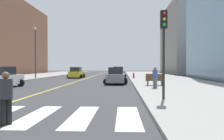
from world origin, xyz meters
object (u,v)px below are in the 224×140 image
object	(u,v)px
park_bench	(155,80)
car_gray_second	(116,76)
traffic_light_near_corner	(164,37)
car_silver_third	(117,72)
car_yellow_nearest	(76,73)
pedestrian_waiting_east	(155,77)
car_green_fourth	(118,73)
street_lamp	(35,48)
fire_hydrant	(134,76)
car_white_fifth	(3,78)
pedestrian_crossing	(6,96)

from	to	relation	value
park_bench	car_gray_second	bearing A→B (deg)	48.03
traffic_light_near_corner	car_silver_third	bearing A→B (deg)	-84.46
car_yellow_nearest	pedestrian_waiting_east	bearing A→B (deg)	-59.98
car_green_fourth	street_lamp	world-z (taller)	street_lamp
car_silver_third	park_bench	bearing A→B (deg)	96.60
pedestrian_waiting_east	fire_hydrant	bearing A→B (deg)	-53.76
traffic_light_near_corner	street_lamp	world-z (taller)	street_lamp
car_gray_second	fire_hydrant	world-z (taller)	car_gray_second
car_green_fourth	car_silver_third	bearing A→B (deg)	-90.00
car_yellow_nearest	car_silver_third	world-z (taller)	car_yellow_nearest
pedestrian_waiting_east	street_lamp	bearing A→B (deg)	-10.82
park_bench	pedestrian_waiting_east	size ratio (longest dim) A/B	1.03
car_gray_second	car_yellow_nearest	bearing A→B (deg)	-59.10
car_yellow_nearest	park_bench	bearing A→B (deg)	-55.39
car_white_fifth	traffic_light_near_corner	bearing A→B (deg)	-29.15
car_silver_third	street_lamp	bearing A→B (deg)	43.34
car_silver_third	pedestrian_waiting_east	distance (m)	29.38
car_yellow_nearest	street_lamp	size ratio (longest dim) A/B	0.52
car_white_fifth	pedestrian_waiting_east	bearing A→B (deg)	-4.47
car_green_fourth	car_white_fifth	distance (m)	21.76
car_green_fourth	fire_hydrant	world-z (taller)	car_green_fourth
car_green_fourth	street_lamp	bearing A→B (deg)	16.02
pedestrian_crossing	pedestrian_waiting_east	world-z (taller)	pedestrian_waiting_east
car_yellow_nearest	fire_hydrant	world-z (taller)	car_yellow_nearest
fire_hydrant	car_silver_third	bearing A→B (deg)	102.23
car_green_fourth	pedestrian_crossing	xyz separation A→B (m)	(-3.05, -31.80, 0.05)
car_green_fourth	pedestrian_waiting_east	distance (m)	20.53
car_gray_second	street_lamp	world-z (taller)	street_lamp
car_green_fourth	traffic_light_near_corner	bearing A→B (deg)	94.35
car_green_fourth	car_white_fifth	world-z (taller)	car_green_fourth
car_green_fourth	pedestrian_waiting_east	xyz separation A→B (m)	(3.56, -20.22, 0.19)
car_white_fifth	park_bench	bearing A→B (deg)	5.98
car_gray_second	fire_hydrant	distance (m)	9.98
car_white_fifth	traffic_light_near_corner	distance (m)	15.51
park_bench	pedestrian_crossing	bearing A→B (deg)	154.34
car_yellow_nearest	fire_hydrant	size ratio (longest dim) A/B	4.79
car_white_fifth	pedestrian_crossing	xyz separation A→B (m)	(7.22, -12.62, 0.06)
car_yellow_nearest	car_silver_third	size ratio (longest dim) A/B	1.10
park_bench	car_green_fourth	bearing A→B (deg)	13.07
car_silver_third	pedestrian_waiting_east	size ratio (longest dim) A/B	2.21
car_yellow_nearest	car_green_fourth	bearing A→B (deg)	10.28
car_gray_second	park_bench	world-z (taller)	car_gray_second
car_gray_second	pedestrian_waiting_east	size ratio (longest dim) A/B	2.43
car_gray_second	street_lamp	size ratio (longest dim) A/B	0.52
car_green_fourth	pedestrian_waiting_east	world-z (taller)	car_green_fourth
car_yellow_nearest	street_lamp	distance (m)	7.84
car_yellow_nearest	car_gray_second	xyz separation A→B (m)	(7.31, -12.83, -0.00)
car_silver_third	park_bench	size ratio (longest dim) A/B	2.15
pedestrian_crossing	park_bench	bearing A→B (deg)	14.38
street_lamp	fire_hydrant	bearing A→B (deg)	-0.29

